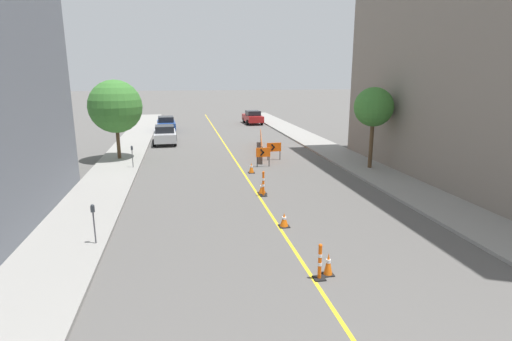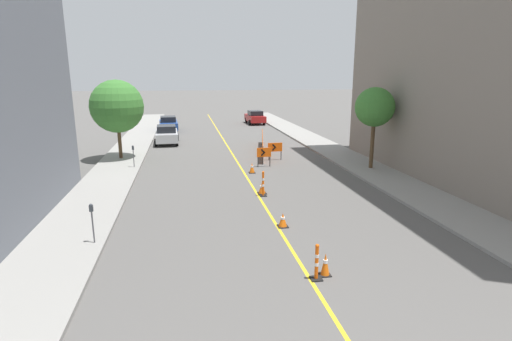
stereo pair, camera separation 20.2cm
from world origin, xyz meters
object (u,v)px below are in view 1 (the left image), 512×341
object	(u,v)px
parked_car_curb_mid	(166,124)
street_tree_right_near	(374,107)
delineator_post_rear	(263,185)
parked_car_curb_near	(165,134)
arrow_barricade_primary	(263,153)
parking_meter_far_curb	(132,152)
traffic_cone_fourth	(262,188)
traffic_cone_second	(328,264)
traffic_cone_third	(284,220)
traffic_cone_fifth	(251,168)
street_tree_left_near	(115,107)
parking_meter_near_curb	(93,216)
parked_car_curb_far	(253,117)
delineator_post_front	(320,264)
arrow_barricade_secondary	(274,148)

from	to	relation	value
parked_car_curb_mid	street_tree_right_near	size ratio (longest dim) A/B	0.89
delineator_post_rear	parked_car_curb_near	size ratio (longest dim) A/B	0.29
arrow_barricade_primary	parking_meter_far_curb	distance (m)	8.22
delineator_post_rear	parking_meter_far_curb	size ratio (longest dim) A/B	0.91
traffic_cone_fourth	parked_car_curb_near	size ratio (longest dim) A/B	0.13
traffic_cone_second	traffic_cone_third	size ratio (longest dim) A/B	1.25
traffic_cone_second	arrow_barricade_primary	world-z (taller)	arrow_barricade_primary
parked_car_curb_near	traffic_cone_fifth	bearing A→B (deg)	-67.27
traffic_cone_fourth	street_tree_right_near	xyz separation A→B (m)	(7.65, 3.80, 3.59)
arrow_barricade_primary	street_tree_right_near	bearing A→B (deg)	-18.13
street_tree_left_near	street_tree_right_near	world-z (taller)	street_tree_left_near
traffic_cone_fourth	parking_meter_near_curb	distance (m)	8.69
arrow_barricade_primary	street_tree_right_near	distance (m)	7.35
traffic_cone_fourth	arrow_barricade_primary	xyz separation A→B (m)	(1.25, 5.83, 0.60)
parked_car_curb_mid	traffic_cone_third	bearing A→B (deg)	-82.46
traffic_cone_second	parked_car_curb_far	xyz separation A→B (m)	(4.42, 37.15, 0.45)
parked_car_curb_mid	parking_meter_far_curb	xyz separation A→B (m)	(-1.55, -17.03, 0.31)
traffic_cone_fourth	parked_car_curb_near	world-z (taller)	parked_car_curb_near
arrow_barricade_primary	parked_car_curb_near	xyz separation A→B (m)	(-6.50, 10.17, -0.08)
delineator_post_front	arrow_barricade_secondary	xyz separation A→B (m)	(2.50, 16.47, 0.38)
parked_car_curb_mid	parking_meter_far_curb	bearing A→B (deg)	-98.35
parked_car_curb_near	parking_meter_near_curb	distance (m)	21.25
delineator_post_rear	parked_car_curb_near	bearing A→B (deg)	107.64
traffic_cone_second	traffic_cone_fifth	world-z (taller)	traffic_cone_second
delineator_post_front	street_tree_right_near	size ratio (longest dim) A/B	0.22
traffic_cone_second	arrow_barricade_primary	distance (m)	14.42
traffic_cone_fourth	parked_car_curb_near	xyz separation A→B (m)	(-5.24, 16.00, 0.52)
parking_meter_near_curb	delineator_post_front	bearing A→B (deg)	-27.47
delineator_post_front	street_tree_right_near	bearing A→B (deg)	58.34
traffic_cone_second	parked_car_curb_far	world-z (taller)	parked_car_curb_far
traffic_cone_second	parking_meter_far_curb	size ratio (longest dim) A/B	0.51
traffic_cone_fifth	parking_meter_near_curb	world-z (taller)	parking_meter_near_curb
traffic_cone_third	parking_meter_near_curb	xyz separation A→B (m)	(-6.88, -0.63, 0.86)
parked_car_curb_mid	street_tree_left_near	distance (m)	14.54
arrow_barricade_secondary	traffic_cone_fourth	bearing A→B (deg)	-109.88
parking_meter_near_curb	street_tree_right_near	xyz separation A→B (m)	(14.58, 8.98, 2.74)
traffic_cone_third	delineator_post_front	xyz separation A→B (m)	(-0.03, -4.19, 0.20)
street_tree_right_near	parking_meter_far_curb	bearing A→B (deg)	169.10
parking_meter_near_curb	parking_meter_far_curb	distance (m)	11.79
traffic_cone_fourth	parking_meter_far_curb	bearing A→B (deg)	136.32
parked_car_curb_near	parking_meter_near_curb	bearing A→B (deg)	-96.90
traffic_cone_third	arrow_barricade_primary	bearing A→B (deg)	82.84
delineator_post_front	parked_car_curb_far	distance (m)	37.65
traffic_cone_fourth	arrow_barricade_secondary	size ratio (longest dim) A/B	0.48
traffic_cone_fifth	parked_car_curb_far	xyz separation A→B (m)	(4.45, 24.28, 0.49)
traffic_cone_third	parked_car_curb_far	world-z (taller)	parked_car_curb_far
traffic_cone_third	street_tree_right_near	size ratio (longest dim) A/B	0.11
traffic_cone_second	parked_car_curb_near	world-z (taller)	parked_car_curb_near
traffic_cone_fourth	parked_car_curb_mid	size ratio (longest dim) A/B	0.13
traffic_cone_second	street_tree_left_near	xyz separation A→B (m)	(-8.42, 18.21, 3.35)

